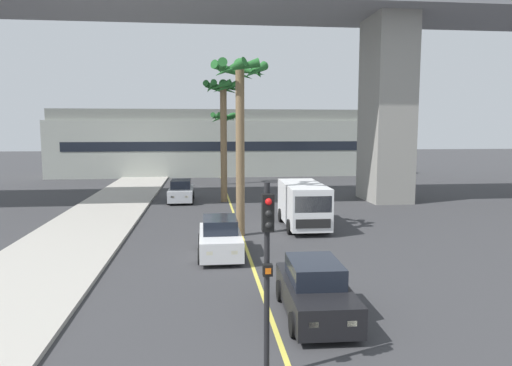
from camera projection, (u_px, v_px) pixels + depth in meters
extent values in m
cube|color=#ADA89E|center=(43.00, 265.00, 18.02)|extent=(4.80, 80.00, 0.15)
cube|color=#DBCC4C|center=(237.00, 221.00, 26.81)|extent=(0.14, 56.00, 0.01)
cube|color=gray|center=(386.00, 110.00, 33.93)|extent=(2.80, 4.40, 13.15)
cube|color=#ADB2A8|center=(219.00, 148.00, 54.04)|extent=(36.71, 8.00, 6.10)
cube|color=gray|center=(219.00, 116.00, 53.61)|extent=(35.98, 7.20, 1.20)
cube|color=black|center=(221.00, 146.00, 50.03)|extent=(33.04, 0.04, 1.00)
cube|color=white|center=(220.00, 241.00, 19.66)|extent=(1.70, 4.10, 0.80)
cube|color=black|center=(220.00, 225.00, 19.73)|extent=(1.40, 2.05, 0.60)
cube|color=#F2EDCC|center=(234.00, 252.00, 17.72)|extent=(0.24, 0.08, 0.14)
cube|color=#F2EDCC|center=(210.00, 253.00, 17.62)|extent=(0.24, 0.08, 0.14)
cylinder|color=black|center=(242.00, 255.00, 18.53)|extent=(0.22, 0.64, 0.64)
cylinder|color=black|center=(201.00, 256.00, 18.35)|extent=(0.22, 0.64, 0.64)
cylinder|color=black|center=(237.00, 240.00, 21.03)|extent=(0.22, 0.64, 0.64)
cylinder|color=black|center=(201.00, 241.00, 20.86)|extent=(0.22, 0.64, 0.64)
cube|color=black|center=(315.00, 296.00, 13.26)|extent=(1.81, 4.14, 0.80)
cube|color=black|center=(314.00, 271.00, 13.33)|extent=(1.45, 2.09, 0.60)
cube|color=#F2EDCC|center=(352.00, 323.00, 11.30)|extent=(0.24, 0.09, 0.14)
cube|color=#F2EDCC|center=(313.00, 324.00, 11.22)|extent=(0.24, 0.09, 0.14)
cylinder|color=black|center=(356.00, 322.00, 12.10)|extent=(0.24, 0.65, 0.64)
cylinder|color=black|center=(294.00, 325.00, 11.96)|extent=(0.24, 0.65, 0.64)
cylinder|color=black|center=(332.00, 289.00, 14.61)|extent=(0.24, 0.65, 0.64)
cylinder|color=black|center=(281.00, 290.00, 14.48)|extent=(0.24, 0.65, 0.64)
cube|color=#B7BABF|center=(181.00, 194.00, 33.97)|extent=(1.70, 4.10, 0.80)
cube|color=black|center=(181.00, 184.00, 34.04)|extent=(1.39, 2.05, 0.60)
cube|color=#F2EDCC|center=(187.00, 197.00, 32.03)|extent=(0.24, 0.08, 0.14)
cube|color=#F2EDCC|center=(173.00, 197.00, 31.93)|extent=(0.24, 0.08, 0.14)
cylinder|color=black|center=(192.00, 200.00, 32.84)|extent=(0.22, 0.64, 0.64)
cylinder|color=black|center=(168.00, 200.00, 32.66)|extent=(0.22, 0.64, 0.64)
cylinder|color=black|center=(193.00, 194.00, 35.35)|extent=(0.22, 0.64, 0.64)
cylinder|color=black|center=(171.00, 195.00, 35.17)|extent=(0.22, 0.64, 0.64)
cube|color=white|center=(303.00, 203.00, 25.06)|extent=(2.11, 5.24, 2.10)
cube|color=black|center=(313.00, 204.00, 22.48)|extent=(1.80, 0.12, 0.80)
cube|color=black|center=(313.00, 224.00, 22.53)|extent=(1.70, 0.09, 0.44)
cylinder|color=black|center=(327.00, 226.00, 23.71)|extent=(0.28, 0.77, 0.76)
cylinder|color=black|center=(290.00, 227.00, 23.54)|extent=(0.28, 0.77, 0.76)
cylinder|color=black|center=(314.00, 215.00, 26.79)|extent=(0.28, 0.77, 0.76)
cylinder|color=black|center=(281.00, 215.00, 26.62)|extent=(0.28, 0.77, 0.76)
cylinder|color=black|center=(267.00, 282.00, 9.80)|extent=(0.12, 0.12, 4.20)
cube|color=black|center=(268.00, 213.00, 9.49)|extent=(0.24, 0.20, 0.76)
sphere|color=red|center=(269.00, 202.00, 9.36)|extent=(0.14, 0.14, 0.14)
sphere|color=black|center=(269.00, 214.00, 9.39)|extent=(0.14, 0.14, 0.14)
sphere|color=black|center=(269.00, 225.00, 9.42)|extent=(0.14, 0.14, 0.14)
cube|color=black|center=(268.00, 270.00, 9.65)|extent=(0.20, 0.16, 0.24)
cube|color=orange|center=(268.00, 271.00, 9.57)|extent=(0.12, 0.03, 0.12)
cylinder|color=brown|center=(224.00, 144.00, 33.51)|extent=(0.47, 0.47, 8.26)
sphere|color=#236028|center=(223.00, 84.00, 33.01)|extent=(0.60, 0.60, 0.60)
cone|color=#236028|center=(236.00, 87.00, 33.06)|extent=(0.61, 1.94, 0.86)
cone|color=#236028|center=(232.00, 88.00, 33.74)|extent=(1.60, 1.70, 0.96)
cone|color=#236028|center=(225.00, 89.00, 33.97)|extent=(1.94, 0.73, 1.02)
cone|color=#236028|center=(217.00, 89.00, 33.84)|extent=(1.90, 1.20, 1.06)
cone|color=#236028|center=(211.00, 87.00, 33.36)|extent=(1.25, 1.90, 0.85)
cone|color=#236028|center=(211.00, 87.00, 32.72)|extent=(0.90, 1.95, 0.97)
cone|color=#236028|center=(219.00, 86.00, 32.16)|extent=(1.92, 1.14, 0.94)
cone|color=#236028|center=(226.00, 88.00, 32.16)|extent=(1.93, 0.68, 1.07)
cone|color=#236028|center=(234.00, 86.00, 32.51)|extent=(1.59, 1.72, 0.83)
cylinder|color=brown|center=(224.00, 151.00, 44.12)|extent=(0.41, 0.41, 6.39)
sphere|color=#236028|center=(224.00, 115.00, 43.73)|extent=(0.60, 0.60, 0.60)
cone|color=#236028|center=(233.00, 118.00, 43.90)|extent=(0.53, 1.75, 0.95)
cone|color=#236028|center=(229.00, 117.00, 44.42)|extent=(1.56, 1.51, 0.79)
cone|color=#236028|center=(225.00, 118.00, 44.59)|extent=(1.79, 0.86, 0.95)
cone|color=#236028|center=(220.00, 117.00, 44.48)|extent=(1.77, 1.10, 0.89)
cone|color=#236028|center=(215.00, 117.00, 43.88)|extent=(0.86, 1.79, 0.86)
cone|color=#236028|center=(216.00, 117.00, 43.31)|extent=(1.15, 1.75, 0.81)
cone|color=#236028|center=(218.00, 118.00, 43.05)|extent=(1.64, 1.37, 1.08)
cone|color=#236028|center=(226.00, 117.00, 42.97)|extent=(1.79, 0.78, 0.92)
cone|color=#236028|center=(230.00, 118.00, 43.25)|extent=(1.53, 1.52, 1.05)
cylinder|color=brown|center=(240.00, 153.00, 22.84)|extent=(0.43, 0.43, 8.15)
sphere|color=#236028|center=(240.00, 65.00, 22.35)|extent=(0.60, 0.60, 0.60)
cone|color=#236028|center=(258.00, 72.00, 22.54)|extent=(0.56, 1.81, 1.06)
cone|color=#236028|center=(250.00, 71.00, 23.09)|extent=(1.65, 1.52, 0.88)
cone|color=#236028|center=(236.00, 73.00, 23.23)|extent=(1.84, 0.66, 0.97)
cone|color=#236028|center=(225.00, 70.00, 22.86)|extent=(1.51, 1.65, 0.79)
cone|color=#236028|center=(221.00, 68.00, 22.25)|extent=(0.49, 1.81, 0.80)
cone|color=#236028|center=(229.00, 69.00, 21.64)|extent=(1.69, 1.44, 0.97)
cone|color=#236028|center=(241.00, 67.00, 21.51)|extent=(1.81, 0.48, 0.85)
cone|color=#236028|center=(255.00, 71.00, 21.90)|extent=(1.50, 1.63, 1.08)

